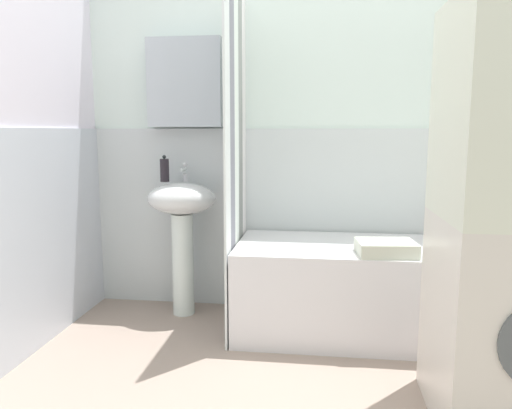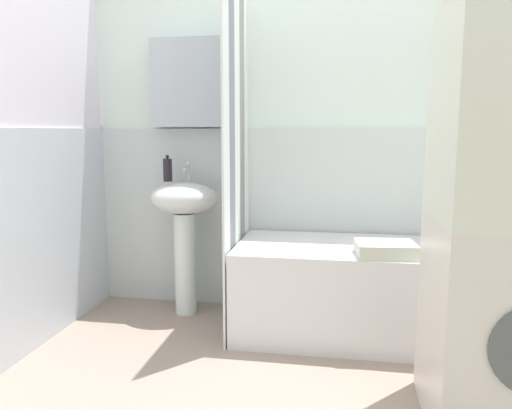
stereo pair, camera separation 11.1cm
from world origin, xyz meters
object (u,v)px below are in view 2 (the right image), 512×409
Objects in this scene: towel_folded at (386,249)px; bathtub at (364,290)px; sink at (184,218)px; lotion_bottle at (452,228)px; conditioner_bottle at (470,226)px; soap_dispenser at (168,170)px.

bathtub is at bearing 113.25° from towel_folded.
lotion_bottle is at bearing 4.11° from sink.
conditioner_bottle is (0.64, 0.29, 0.35)m from bathtub.
sink is 5.84× the size of lotion_bottle.
bathtub is 0.69m from lotion_bottle.
lotion_bottle is at bearing 2.02° from soap_dispenser.
towel_folded is (0.09, -0.22, 0.30)m from bathtub.
soap_dispenser is at bearing 170.12° from bathtub.
conditioner_bottle is 0.10m from lotion_bottle.
lotion_bottle is (1.66, 0.12, -0.03)m from sink.
soap_dispenser reaches higher than conditioner_bottle.
conditioner_bottle is 1.22× the size of lotion_bottle.
sink reaches higher than conditioner_bottle.
soap_dispenser is 1.17× the size of lotion_bottle.
conditioner_bottle is 0.74m from towel_folded.
towel_folded is at bearing -17.99° from soap_dispenser.
bathtub is (1.13, -0.16, -0.37)m from sink.
soap_dispenser is 0.96× the size of conditioner_bottle.
lotion_bottle is at bearing 48.81° from towel_folded.
towel_folded is at bearing -136.94° from conditioner_bottle.
sink is at bearing -175.95° from conditioner_bottle.
towel_folded is (1.23, -0.38, -0.06)m from sink.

